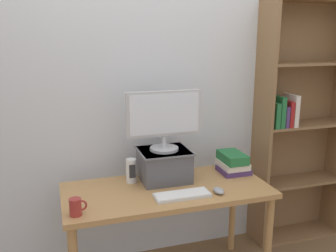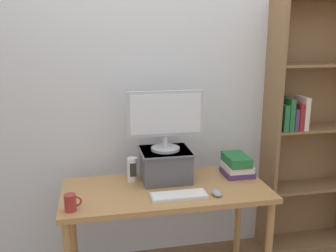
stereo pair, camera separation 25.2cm
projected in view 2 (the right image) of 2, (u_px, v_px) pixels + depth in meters
The scene contains 10 objects.
back_wall at pixel (153, 97), 2.90m from camera, with size 7.00×0.08×2.60m.
desk at pixel (166, 199), 2.58m from camera, with size 1.40×0.64×0.75m.
bookshelf_unit at pixel (311, 126), 3.07m from camera, with size 0.81×0.28×2.04m.
riser_box at pixel (165, 164), 2.68m from camera, with size 0.36×0.32×0.22m.
computer_monitor at pixel (165, 118), 2.60m from camera, with size 0.54×0.20×0.42m.
keyboard at pixel (179, 196), 2.41m from camera, with size 0.36×0.13×0.02m.
computer_mouse at pixel (217, 193), 2.44m from camera, with size 0.06×0.10×0.04m.
book_stack at pixel (237, 165), 2.78m from camera, with size 0.21×0.25×0.16m.
coffee_mug at pixel (71, 203), 2.22m from camera, with size 0.10×0.07×0.10m.
desk_speaker at pixel (132, 169), 2.67m from camera, with size 0.07×0.08×0.17m.
Camera 2 is at (-0.47, -2.34, 1.77)m, focal length 40.00 mm.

